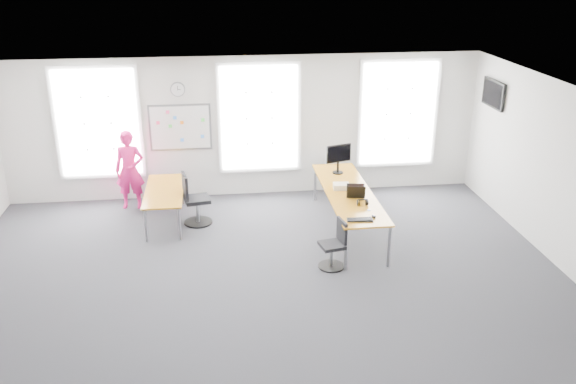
{
  "coord_description": "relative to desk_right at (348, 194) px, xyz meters",
  "views": [
    {
      "loc": [
        -0.64,
        -8.47,
        4.96
      ],
      "look_at": [
        0.56,
        1.2,
        1.1
      ],
      "focal_mm": 38.0,
      "sensor_mm": 36.0,
      "label": 1
    }
  ],
  "objects": [
    {
      "name": "ceiling",
      "position": [
        -1.79,
        -1.9,
        2.27
      ],
      "size": [
        10.0,
        10.0,
        0.0
      ],
      "primitive_type": "plane",
      "rotation": [
        3.14,
        0.0,
        0.0
      ],
      "color": "white",
      "rests_on": "ground"
    },
    {
      "name": "monitor",
      "position": [
        0.0,
        1.01,
        0.41
      ],
      "size": [
        0.53,
        0.22,
        0.6
      ],
      "rotation": [
        0.0,
        0.0,
        0.3
      ],
      "color": "black",
      "rests_on": "desk_right"
    },
    {
      "name": "wall_back",
      "position": [
        -1.79,
        2.1,
        0.77
      ],
      "size": [
        10.0,
        0.0,
        10.0
      ],
      "primitive_type": "plane",
      "rotation": [
        1.57,
        0.0,
        0.0
      ],
      "color": "silver",
      "rests_on": "ground"
    },
    {
      "name": "window_left",
      "position": [
        -4.79,
        2.07,
        0.97
      ],
      "size": [
        1.6,
        0.06,
        2.2
      ],
      "primitive_type": "cube",
      "color": "silver",
      "rests_on": "wall_back"
    },
    {
      "name": "wall_clock",
      "position": [
        -3.14,
        2.07,
        1.62
      ],
      "size": [
        0.3,
        0.04,
        0.3
      ],
      "primitive_type": "cylinder",
      "rotation": [
        1.57,
        0.0,
        0.0
      ],
      "color": "gray",
      "rests_on": "wall_back"
    },
    {
      "name": "wall_front",
      "position": [
        -1.79,
        -5.9,
        0.77
      ],
      "size": [
        10.0,
        0.0,
        10.0
      ],
      "primitive_type": "plane",
      "rotation": [
        -1.57,
        0.0,
        0.0
      ],
      "color": "silver",
      "rests_on": "ground"
    },
    {
      "name": "window_mid",
      "position": [
        -1.49,
        2.07,
        0.97
      ],
      "size": [
        1.6,
        0.06,
        2.2
      ],
      "primitive_type": "cube",
      "color": "silver",
      "rests_on": "wall_back"
    },
    {
      "name": "wall_right",
      "position": [
        3.21,
        -1.9,
        0.77
      ],
      "size": [
        0.0,
        10.0,
        10.0
      ],
      "primitive_type": "plane",
      "rotation": [
        1.57,
        0.0,
        -1.57
      ],
      "color": "silver",
      "rests_on": "ground"
    },
    {
      "name": "floor",
      "position": [
        -1.79,
        -1.9,
        -0.73
      ],
      "size": [
        10.0,
        10.0,
        0.0
      ],
      "primitive_type": "plane",
      "color": "#242328",
      "rests_on": "ground"
    },
    {
      "name": "person",
      "position": [
        -4.19,
        1.63,
        0.08
      ],
      "size": [
        0.62,
        0.44,
        1.63
      ],
      "primitive_type": "imported",
      "rotation": [
        0.0,
        0.0,
        -0.08
      ],
      "color": "#DE196C",
      "rests_on": "ground"
    },
    {
      "name": "window_right",
      "position": [
        1.51,
        2.07,
        0.97
      ],
      "size": [
        1.6,
        0.06,
        2.2
      ],
      "primitive_type": "cube",
      "color": "silver",
      "rests_on": "wall_back"
    },
    {
      "name": "chair_left",
      "position": [
        -2.89,
        0.64,
        -0.28
      ],
      "size": [
        0.55,
        0.55,
        1.03
      ],
      "rotation": [
        0.0,
        0.0,
        1.76
      ],
      "color": "black",
      "rests_on": "ground"
    },
    {
      "name": "whiteboard",
      "position": [
        -3.14,
        2.07,
        0.82
      ],
      "size": [
        1.2,
        0.03,
        0.9
      ],
      "primitive_type": "cube",
      "color": "white",
      "rests_on": "wall_back"
    },
    {
      "name": "chair_right",
      "position": [
        -0.53,
        -1.43,
        -0.36
      ],
      "size": [
        0.45,
        0.45,
        0.84
      ],
      "rotation": [
        0.0,
        0.0,
        -1.37
      ],
      "color": "black",
      "rests_on": "ground"
    },
    {
      "name": "paper_stack",
      "position": [
        -0.11,
        0.15,
        0.1
      ],
      "size": [
        0.32,
        0.25,
        0.1
      ],
      "primitive_type": "cube",
      "rotation": [
        0.0,
        0.0,
        -0.1
      ],
      "color": "beige",
      "rests_on": "desk_right"
    },
    {
      "name": "laptop_sleeve",
      "position": [
        0.06,
        -0.35,
        0.18
      ],
      "size": [
        0.33,
        0.23,
        0.26
      ],
      "rotation": [
        0.0,
        0.0,
        -0.18
      ],
      "color": "black",
      "rests_on": "desk_right"
    },
    {
      "name": "keyboard",
      "position": [
        -0.1,
        -1.33,
        0.06
      ],
      "size": [
        0.45,
        0.21,
        0.02
      ],
      "primitive_type": "cube",
      "rotation": [
        0.0,
        0.0,
        -0.14
      ],
      "color": "black",
      "rests_on": "desk_right"
    },
    {
      "name": "desk_left",
      "position": [
        -3.45,
        0.79,
        -0.12
      ],
      "size": [
        0.73,
        1.83,
        0.67
      ],
      "color": "#B07A23",
      "rests_on": "ground"
    },
    {
      "name": "mouse",
      "position": [
        0.16,
        -1.24,
        0.07
      ],
      "size": [
        0.08,
        0.12,
        0.04
      ],
      "primitive_type": "ellipsoid",
      "rotation": [
        0.0,
        0.0,
        -0.04
      ],
      "color": "black",
      "rests_on": "desk_right"
    },
    {
      "name": "lens_cap",
      "position": [
        0.16,
        -0.93,
        0.05
      ],
      "size": [
        0.08,
        0.08,
        0.01
      ],
      "primitive_type": "cylinder",
      "rotation": [
        0.0,
        0.0,
        0.23
      ],
      "color": "black",
      "rests_on": "desk_right"
    },
    {
      "name": "desk_right",
      "position": [
        0.0,
        0.0,
        0.0
      ],
      "size": [
        0.86,
        3.21,
        0.78
      ],
      "color": "#B07A23",
      "rests_on": "ground"
    },
    {
      "name": "tv",
      "position": [
        3.16,
        1.1,
        1.57
      ],
      "size": [
        0.06,
        0.9,
        0.55
      ],
      "primitive_type": "cube",
      "color": "black",
      "rests_on": "wall_right"
    },
    {
      "name": "headphones",
      "position": [
        0.1,
        -0.68,
        0.1
      ],
      "size": [
        0.2,
        0.11,
        0.12
      ],
      "rotation": [
        0.0,
        0.0,
        -0.26
      ],
      "color": "black",
      "rests_on": "desk_right"
    }
  ]
}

